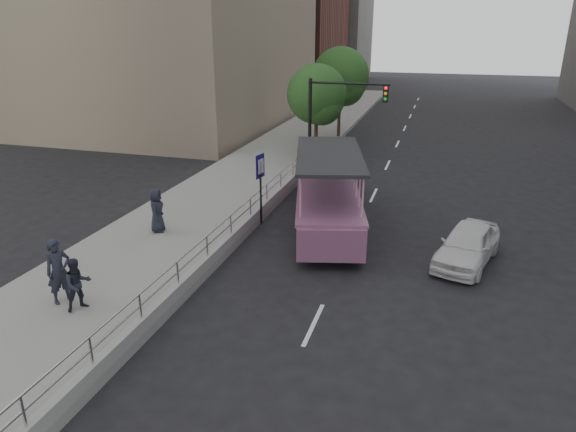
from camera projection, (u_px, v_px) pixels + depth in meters
name	position (u px, v px, depth m)	size (l,w,h in m)	color
ground	(298.00, 286.00, 16.28)	(160.00, 160.00, 0.00)	black
sidewalk	(244.00, 181.00, 26.75)	(5.50, 80.00, 0.30)	gray
kerb_wall	(231.00, 238.00, 18.75)	(0.24, 30.00, 0.36)	#AAAAA5
guardrail	(230.00, 221.00, 18.52)	(0.07, 22.00, 0.71)	silver
duck_boat	(327.00, 193.00, 21.45)	(4.62, 9.91, 3.21)	black
car	(467.00, 245.00, 17.68)	(1.61, 3.99, 1.36)	white
pedestrian_near	(59.00, 271.00, 14.49)	(0.70, 0.46, 1.92)	#222632
pedestrian_mid	(78.00, 284.00, 14.17)	(0.74, 0.58, 1.53)	#222632
pedestrian_far	(157.00, 210.00, 19.57)	(0.83, 0.54, 1.70)	#222632
parking_sign	(261.00, 181.00, 20.78)	(0.13, 0.66, 2.96)	black
traffic_signal	(332.00, 113.00, 26.73)	(4.20, 0.32, 5.20)	black
street_tree_near	(318.00, 97.00, 30.12)	(3.52, 3.52, 5.72)	#392719
street_tree_far	(342.00, 79.00, 35.28)	(3.97, 3.97, 6.45)	#392719
midrise_stone_b	(312.00, 8.00, 74.50)	(16.00, 14.00, 20.00)	slate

